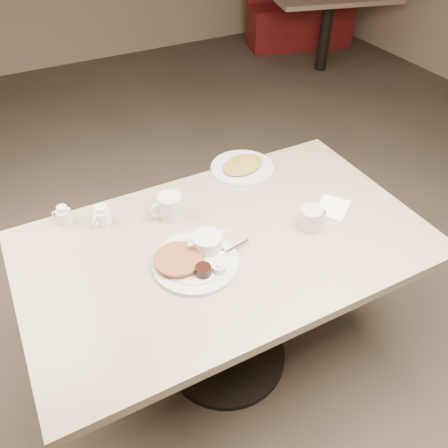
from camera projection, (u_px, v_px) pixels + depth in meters
name	position (u px, v px, depth m)	size (l,w,h in m)	color
room	(227.00, 71.00, 1.27)	(7.04, 8.04, 2.84)	#4C3F33
diner_table	(226.00, 273.00, 1.81)	(1.50, 0.90, 0.75)	tan
main_plate	(196.00, 257.00, 1.60)	(0.38, 0.32, 0.07)	beige
coffee_mug_near	(311.00, 218.00, 1.73)	(0.12, 0.09, 0.09)	beige
napkin	(332.00, 209.00, 1.83)	(0.18, 0.17, 0.02)	white
coffee_mug_far	(169.00, 207.00, 1.77)	(0.13, 0.10, 0.10)	beige
creamer_left	(102.00, 216.00, 1.75)	(0.09, 0.08, 0.08)	silver
creamer_right	(64.00, 216.00, 1.76)	(0.07, 0.06, 0.08)	silver
hash_plate	(242.00, 167.00, 2.05)	(0.36, 0.36, 0.04)	beige
booth_back_right	(302.00, 9.00, 5.07)	(1.46, 1.60, 1.12)	maroon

